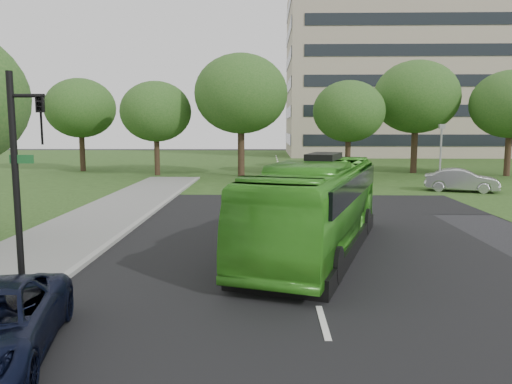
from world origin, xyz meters
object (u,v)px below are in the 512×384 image
tree_park_c (349,111)px  sedan (461,180)px  office_building (419,73)px  traffic_light (23,172)px  tree_park_f (80,108)px  bus (316,207)px  camera_pole (441,148)px  tree_park_a (156,112)px  tree_park_b (241,94)px  tree_park_d (416,97)px  tree_park_e (511,104)px

tree_park_c → sedan: size_ratio=1.78×
office_building → traffic_light: office_building is taller
tree_park_c → tree_park_f: tree_park_f is taller
tree_park_f → sedan: bearing=-25.5°
traffic_light → office_building: bearing=58.3°
bus → camera_pole: size_ratio=2.52×
office_building → traffic_light: bearing=-113.4°
tree_park_a → tree_park_b: size_ratio=0.79×
tree_park_c → tree_park_f: size_ratio=0.93×
tree_park_c → tree_park_d: bearing=24.5°
tree_park_e → camera_pole: 14.62m
tree_park_e → camera_pole: bearing=-132.1°
traffic_light → bus: bearing=29.0°
tree_park_b → tree_park_d: 16.53m
tree_park_c → tree_park_f: 25.75m
tree_park_a → tree_park_b: bearing=-5.4°
tree_park_e → tree_park_b: bearing=-178.3°
tree_park_e → camera_pole: (-9.53, -10.56, -3.37)m
camera_pole → sedan: bearing=-29.1°
tree_park_d → traffic_light: 41.03m
sedan → traffic_light: 29.24m
tree_park_a → tree_park_d: bearing=6.6°
tree_park_a → bus: size_ratio=0.73×
tree_park_a → tree_park_e: bearing=-0.1°
tree_park_b → traffic_light: bearing=-96.1°
tree_park_a → tree_park_e: 31.24m
sedan → camera_pole: bearing=94.6°
tree_park_c → sedan: (5.99, -10.61, -4.91)m
tree_park_c → bus: 27.88m
tree_park_b → camera_pole: bearing=-35.1°
tree_park_c → tree_park_a: bearing=178.9°
traffic_light → tree_park_e: bearing=42.4°
office_building → sedan: 47.55m
tree_park_f → camera_pole: tree_park_f is taller
tree_park_f → traffic_light: size_ratio=1.59×
tree_park_b → camera_pole: tree_park_b is taller
tree_park_c → tree_park_f: bearing=170.2°
tree_park_b → tree_park_c: size_ratio=1.27×
tree_park_b → tree_park_e: (23.61, 0.68, -0.88)m
tree_park_d → bus: bearing=-111.9°
tree_park_a → sedan: bearing=-25.4°
tree_park_d → camera_pole: tree_park_d is taller
tree_park_d → office_building: bearing=73.3°
office_building → sedan: size_ratio=8.50×
tree_park_b → tree_park_f: tree_park_b is taller
office_building → tree_park_d: 33.12m
office_building → tree_park_e: bearing=-93.3°
tree_park_a → tree_park_f: 9.24m
camera_pole → tree_park_e: bearing=32.9°
bus → tree_park_f: bearing=140.3°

